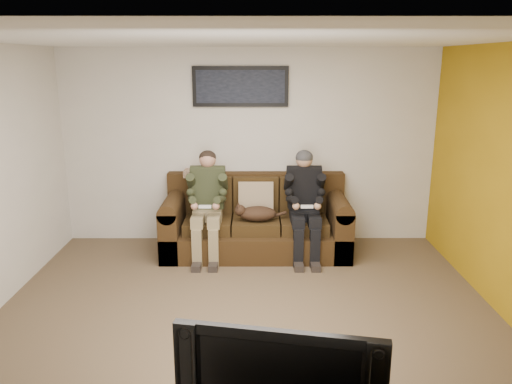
{
  "coord_description": "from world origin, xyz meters",
  "views": [
    {
      "loc": [
        0.08,
        -4.39,
        2.42
      ],
      "look_at": [
        0.09,
        1.2,
        0.95
      ],
      "focal_mm": 35.0,
      "sensor_mm": 36.0,
      "label": 1
    }
  ],
  "objects_px": {
    "person_left": "(207,198)",
    "cat": "(256,213)",
    "person_right": "(305,198)",
    "sofa": "(256,223)",
    "television": "(281,373)",
    "framed_poster": "(240,87)"
  },
  "relations": [
    {
      "from": "person_left",
      "to": "cat",
      "type": "bearing_deg",
      "value": -5.42
    },
    {
      "from": "sofa",
      "to": "cat",
      "type": "bearing_deg",
      "value": -89.29
    },
    {
      "from": "sofa",
      "to": "framed_poster",
      "type": "xyz_separation_m",
      "value": [
        -0.2,
        0.38,
        1.73
      ]
    },
    {
      "from": "person_left",
      "to": "cat",
      "type": "distance_m",
      "value": 0.64
    },
    {
      "from": "person_left",
      "to": "person_right",
      "type": "height_order",
      "value": "person_right"
    },
    {
      "from": "person_right",
      "to": "television",
      "type": "distance_m",
      "value": 3.62
    },
    {
      "from": "television",
      "to": "person_right",
      "type": "bearing_deg",
      "value": 93.29
    },
    {
      "from": "television",
      "to": "sofa",
      "type": "bearing_deg",
      "value": 102.9
    },
    {
      "from": "sofa",
      "to": "person_left",
      "type": "bearing_deg",
      "value": -161.96
    },
    {
      "from": "person_left",
      "to": "television",
      "type": "xyz_separation_m",
      "value": [
        0.75,
        -3.59,
        -0.02
      ]
    },
    {
      "from": "person_left",
      "to": "television",
      "type": "bearing_deg",
      "value": -78.25
    },
    {
      "from": "person_left",
      "to": "framed_poster",
      "type": "distance_m",
      "value": 1.52
    },
    {
      "from": "sofa",
      "to": "person_right",
      "type": "xyz_separation_m",
      "value": [
        0.61,
        -0.2,
        0.39
      ]
    },
    {
      "from": "person_right",
      "to": "sofa",
      "type": "bearing_deg",
      "value": 162.0
    },
    {
      "from": "cat",
      "to": "framed_poster",
      "type": "relative_size",
      "value": 0.53
    },
    {
      "from": "cat",
      "to": "television",
      "type": "height_order",
      "value": "television"
    },
    {
      "from": "sofa",
      "to": "person_right",
      "type": "distance_m",
      "value": 0.75
    },
    {
      "from": "television",
      "to": "cat",
      "type": "bearing_deg",
      "value": 103.0
    },
    {
      "from": "framed_poster",
      "to": "television",
      "type": "bearing_deg",
      "value": -85.41
    },
    {
      "from": "person_right",
      "to": "framed_poster",
      "type": "bearing_deg",
      "value": 144.43
    },
    {
      "from": "person_right",
      "to": "television",
      "type": "relative_size",
      "value": 1.17
    },
    {
      "from": "television",
      "to": "framed_poster",
      "type": "bearing_deg",
      "value": 105.45
    }
  ]
}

